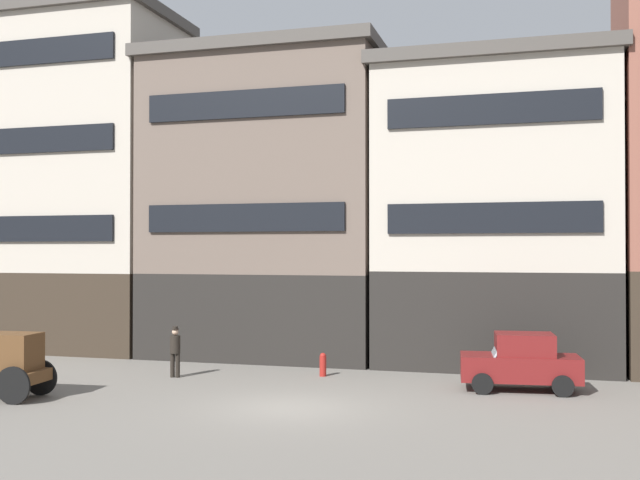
{
  "coord_description": "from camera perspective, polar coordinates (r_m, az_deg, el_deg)",
  "views": [
    {
      "loc": [
        6.6,
        -20.11,
        4.46
      ],
      "look_at": [
        0.33,
        2.02,
        4.8
      ],
      "focal_mm": 41.8,
      "sensor_mm": 36.0,
      "label": 1
    }
  ],
  "objects": [
    {
      "name": "building_center_left",
      "position": [
        32.16,
        -3.91,
        2.85
      ],
      "size": [
        10.25,
        6.39,
        12.97
      ],
      "color": "black",
      "rests_on": "ground_plane"
    },
    {
      "name": "pedestrian_officer",
      "position": [
        26.98,
        -11.03,
        -8.22
      ],
      "size": [
        0.48,
        0.48,
        1.79
      ],
      "color": "black",
      "rests_on": "ground_plane"
    },
    {
      "name": "fire_hydrant_curbside",
      "position": [
        26.8,
        0.23,
        -9.49
      ],
      "size": [
        0.24,
        0.24,
        0.83
      ],
      "color": "maroon",
      "rests_on": "ground_plane"
    },
    {
      "name": "ground_plane",
      "position": [
        21.63,
        -2.36,
        -12.73
      ],
      "size": [
        120.0,
        120.0,
        0.0
      ],
      "primitive_type": "plane",
      "color": "slate"
    },
    {
      "name": "building_far_left",
      "position": [
        36.67,
        -18.37,
        4.34
      ],
      "size": [
        9.86,
        6.39,
        15.4
      ],
      "color": "#33281E",
      "rests_on": "ground_plane"
    },
    {
      "name": "building_center_right",
      "position": [
        30.28,
        13.26,
        2.16
      ],
      "size": [
        9.43,
        6.39,
        11.98
      ],
      "color": "black",
      "rests_on": "ground_plane"
    },
    {
      "name": "sedan_light",
      "position": [
        24.86,
        15.12,
        -9.01
      ],
      "size": [
        3.85,
        2.17,
        1.83
      ],
      "color": "maroon",
      "rests_on": "ground_plane"
    }
  ]
}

